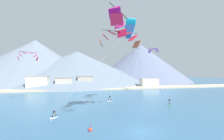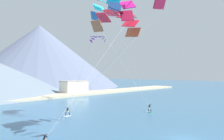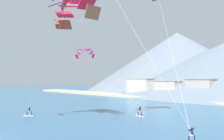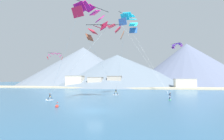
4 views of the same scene
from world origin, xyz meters
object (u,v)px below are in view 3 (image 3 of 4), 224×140
object	(u,v)px
kitesurfer_near_lead	(28,113)
parafoil_kite_near_trail	(75,9)
kitesurfer_near_trail	(139,113)
parafoil_kite_distant_high_outer	(85,52)
kitesurfer_mid_center	(193,138)

from	to	relation	value
kitesurfer_near_lead	parafoil_kite_near_trail	world-z (taller)	parafoil_kite_near_trail
kitesurfer_near_trail	parafoil_kite_distant_high_outer	xyz separation A→B (m)	(-23.52, 5.85, 13.10)
kitesurfer_near_lead	parafoil_kite_distant_high_outer	world-z (taller)	parafoil_kite_distant_high_outer
kitesurfer_near_lead	kitesurfer_mid_center	world-z (taller)	kitesurfer_mid_center
kitesurfer_near_trail	parafoil_kite_distant_high_outer	distance (m)	27.55
kitesurfer_near_lead	kitesurfer_mid_center	size ratio (longest dim) A/B	0.89
kitesurfer_near_lead	kitesurfer_mid_center	xyz separation A→B (m)	(27.62, 4.84, 0.13)
kitesurfer_near_trail	parafoil_kite_near_trail	size ratio (longest dim) A/B	0.11
kitesurfer_mid_center	parafoil_kite_distant_high_outer	world-z (taller)	parafoil_kite_distant_high_outer
parafoil_kite_near_trail	parafoil_kite_distant_high_outer	size ratio (longest dim) A/B	2.92
kitesurfer_near_trail	kitesurfer_mid_center	world-z (taller)	kitesurfer_near_trail
parafoil_kite_distant_high_outer	parafoil_kite_near_trail	bearing A→B (deg)	-39.28
parafoil_kite_near_trail	parafoil_kite_distant_high_outer	distance (m)	29.68
kitesurfer_mid_center	kitesurfer_near_trail	bearing A→B (deg)	147.78
kitesurfer_mid_center	parafoil_kite_distant_high_outer	xyz separation A→B (m)	(-37.54, 14.68, 13.11)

